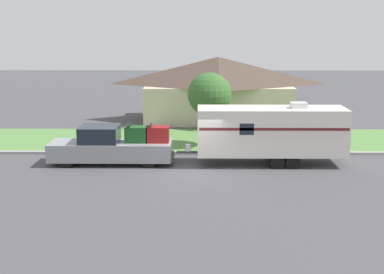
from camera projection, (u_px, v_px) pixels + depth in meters
name	position (u px, v px, depth m)	size (l,w,h in m)	color
ground_plane	(197.00, 172.00, 25.89)	(120.00, 120.00, 0.00)	#47474C
curb_strip	(197.00, 153.00, 29.55)	(80.00, 0.30, 0.14)	#999993
lawn_strip	(197.00, 140.00, 33.13)	(80.00, 7.00, 0.03)	#568442
house_across_street	(218.00, 87.00, 39.81)	(11.48, 6.66, 4.71)	beige
pickup_truck	(112.00, 146.00, 27.39)	(6.34, 2.00, 2.06)	black
travel_trailer	(271.00, 131.00, 27.14)	(8.57, 2.24, 3.19)	black
mailbox	(269.00, 132.00, 30.18)	(0.48, 0.20, 1.38)	brown
tree_in_yard	(210.00, 95.00, 31.05)	(2.56, 2.56, 4.33)	brown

